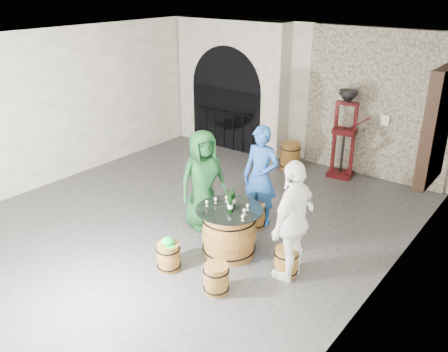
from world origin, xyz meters
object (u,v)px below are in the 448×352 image
Objects in this scene: barrel_table at (229,232)px; side_barrel at (290,156)px; barrel_stool_left at (205,215)px; barrel_stool_near_right at (216,279)px; wine_bottle_center at (230,204)px; wine_bottle_right at (233,199)px; person_white at (293,221)px; person_green at (203,180)px; barrel_stool_far at (255,216)px; barrel_stool_near_left at (169,257)px; barrel_stool_right at (286,261)px; wine_bottle_left at (230,202)px; corking_press at (345,128)px; person_blue at (261,176)px.

barrel_table is 1.65× the size of side_barrel.
barrel_stool_near_right is (1.36, -1.38, 0.00)m from barrel_stool_left.
wine_bottle_right is at bearing 115.63° from wine_bottle_center.
person_green is at bearing -102.79° from person_white.
barrel_stool_near_right is at bearing -65.22° from wine_bottle_right.
person_green is at bearing 157.14° from wine_bottle_right.
barrel_stool_far is 1.92m from barrel_stool_near_left.
wine_bottle_center is at bearing 114.60° from barrel_stool_near_right.
barrel_stool_far is 1.00× the size of barrel_stool_right.
wine_bottle_left is (0.96, -0.50, 0.05)m from person_green.
barrel_stool_left is 0.67m from person_green.
barrel_stool_far is 3.25m from corking_press.
barrel_stool_far is (0.72, 0.53, 0.00)m from barrel_stool_left.
person_blue is at bearing -132.07° from person_white.
barrel_stool_left is at bearing -102.41° from person_white.
person_white is at bearing -1.33° from wine_bottle_right.
barrel_stool_far is 1.00× the size of barrel_stool_near_right.
barrel_stool_far is 0.24× the size of person_white.
person_blue is at bearing -23.89° from person_green.
wine_bottle_right is (-0.01, 0.10, 0.54)m from barrel_table.
barrel_table is at bearing 62.41° from barrel_stool_near_left.
wine_bottle_right is at bearing -98.52° from corking_press.
wine_bottle_left is 0.51× the size of side_barrel.
barrel_stool_left is 1.21m from wine_bottle_right.
person_white is at bearing -59.71° from side_barrel.
person_blue is 1.12m from wine_bottle_right.
side_barrel is 1.42m from corking_press.
person_green is 5.45× the size of wine_bottle_left.
side_barrel is (-2.10, 3.72, 0.10)m from barrel_stool_right.
barrel_stool_far is at bearing 108.37° from barrel_stool_near_right.
barrel_table is 2.41× the size of barrel_stool_right.
wine_bottle_right is (0.46, 1.00, 0.72)m from barrel_stool_near_left.
person_blue is 5.55× the size of wine_bottle_left.
wine_bottle_center reaches higher than barrel_stool_far.
barrel_stool_near_right is at bearing -33.77° from person_white.
person_white reaches higher than barrel_stool_left.
wine_bottle_right is 4.01m from corking_press.
wine_bottle_left reaches higher than barrel_stool_near_left.
barrel_stool_near_right is at bearing -112.86° from person_green.
barrel_table reaches higher than barrel_stool_right.
barrel_table is 0.54× the size of corking_press.
barrel_table is 0.55m from wine_bottle_right.
person_blue is 5.55× the size of wine_bottle_center.
barrel_stool_far is 1.14m from person_green.
wine_bottle_center is 0.17× the size of corking_press.
person_blue is (-1.22, 1.13, 0.69)m from barrel_stool_right.
barrel_stool_right is 0.22× the size of corking_press.
side_barrel is (-0.91, 2.79, 0.10)m from barrel_stool_far.
person_blue is (-0.67, 2.11, 0.69)m from barrel_stool_near_right.
person_blue reaches higher than wine_bottle_left.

